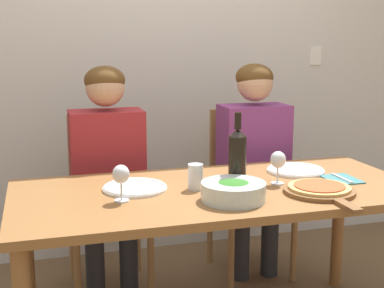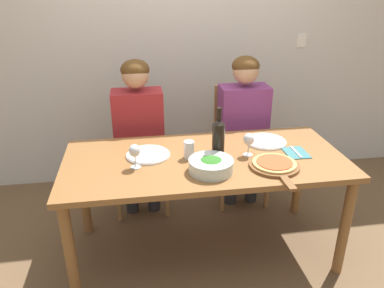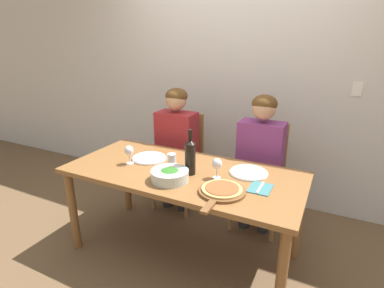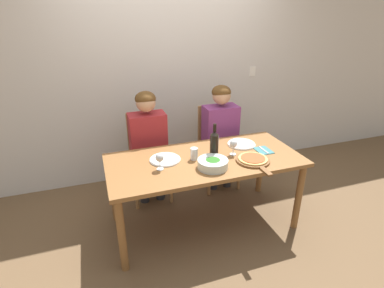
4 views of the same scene
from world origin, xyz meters
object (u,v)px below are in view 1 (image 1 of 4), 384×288
object	(u,v)px
water_tumbler	(195,177)
fork_on_napkin	(342,179)
wine_glass_left	(121,176)
chair_left	(106,196)
person_woman	(108,160)
broccoli_bowl	(233,191)
person_man	(255,151)
dinner_plate_right	(296,170)
wine_glass_right	(278,161)
wine_bottle	(237,158)
pizza_on_board	(320,190)
chair_right	(246,185)
dinner_plate_left	(135,188)

from	to	relation	value
water_tumbler	fork_on_napkin	size ratio (longest dim) A/B	0.62
wine_glass_left	water_tumbler	world-z (taller)	wine_glass_left
chair_left	person_woman	world-z (taller)	person_woman
broccoli_bowl	wine_glass_left	bearing A→B (deg)	165.03
person_man	dinner_plate_right	size ratio (longest dim) A/B	4.42
chair_left	wine_glass_left	size ratio (longest dim) A/B	6.34
broccoli_bowl	wine_glass_right	bearing A→B (deg)	32.08
person_man	wine_glass_right	distance (m)	0.64
wine_bottle	person_woman	bearing A→B (deg)	127.02
wine_glass_right	water_tumbler	distance (m)	0.38
fork_on_napkin	water_tumbler	bearing A→B (deg)	176.51
pizza_on_board	wine_glass_left	world-z (taller)	wine_glass_left
chair_left	broccoli_bowl	bearing A→B (deg)	-66.34
water_tumbler	wine_glass_right	bearing A→B (deg)	-3.61
wine_bottle	dinner_plate_right	distance (m)	0.45
chair_right	water_tumbler	xyz separation A→B (m)	(-0.53, -0.71, 0.27)
broccoli_bowl	dinner_plate_right	world-z (taller)	broccoli_bowl
chair_left	dinner_plate_right	distance (m)	1.05
person_woman	pizza_on_board	world-z (taller)	person_woman
chair_right	broccoli_bowl	bearing A→B (deg)	-115.39
chair_left	dinner_plate_right	size ratio (longest dim) A/B	3.43
water_tumbler	fork_on_napkin	world-z (taller)	water_tumbler
dinner_plate_left	dinner_plate_right	xyz separation A→B (m)	(0.81, 0.08, 0.00)
person_man	wine_glass_left	distance (m)	1.10
wine_glass_right	fork_on_napkin	world-z (taller)	wine_glass_right
dinner_plate_right	wine_glass_right	size ratio (longest dim) A/B	1.85
chair_left	wine_glass_right	bearing A→B (deg)	-47.19
chair_left	water_tumbler	bearing A→B (deg)	-66.98
chair_left	person_man	size ratio (longest dim) A/B	0.78
person_woman	wine_bottle	world-z (taller)	person_woman
dinner_plate_left	person_man	bearing A→B (deg)	34.01
water_tumbler	dinner_plate_right	bearing A→B (deg)	15.21
dinner_plate_right	water_tumbler	world-z (taller)	water_tumbler
chair_right	fork_on_napkin	size ratio (longest dim) A/B	5.32
dinner_plate_right	pizza_on_board	distance (m)	0.37
chair_left	person_woman	bearing A→B (deg)	-90.00
dinner_plate_right	water_tumbler	distance (m)	0.58
person_woman	wine_glass_left	bearing A→B (deg)	-92.91
water_tumbler	chair_right	bearing A→B (deg)	53.31
wine_glass_left	fork_on_napkin	xyz separation A→B (m)	(1.03, 0.04, -0.10)
person_woman	chair_right	bearing A→B (deg)	7.82
dinner_plate_right	fork_on_napkin	xyz separation A→B (m)	(0.14, -0.19, -0.01)
person_woman	dinner_plate_right	xyz separation A→B (m)	(0.86, -0.44, -0.01)
pizza_on_board	chair_right	bearing A→B (deg)	87.46
person_man	wine_glass_right	world-z (taller)	person_man
person_woman	water_tumbler	bearing A→B (deg)	-63.15
chair_right	wine_glass_right	distance (m)	0.81
chair_right	dinner_plate_right	size ratio (longest dim) A/B	3.43
dinner_plate_right	wine_glass_left	size ratio (longest dim) A/B	1.85
wine_bottle	water_tumbler	size ratio (longest dim) A/B	3.00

